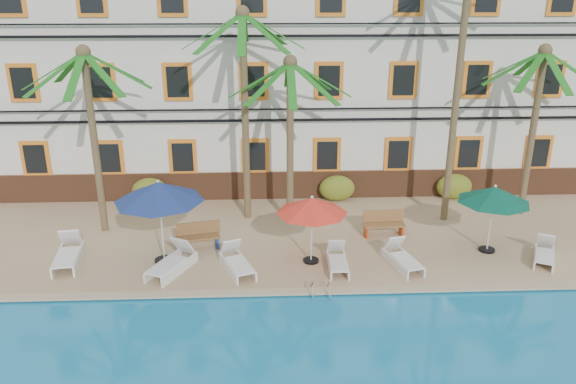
{
  "coord_description": "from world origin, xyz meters",
  "views": [
    {
      "loc": [
        -1.1,
        -15.48,
        8.88
      ],
      "look_at": [
        -0.31,
        3.0,
        2.0
      ],
      "focal_mm": 35.0,
      "sensor_mm": 36.0,
      "label": 1
    }
  ],
  "objects_px": {
    "bench_right": "(384,223)",
    "pool_ladder": "(321,294)",
    "umbrella_green": "(494,195)",
    "lounger_b": "(172,262)",
    "palm_a": "(91,114)",
    "lounger_a": "(68,254)",
    "palm_d": "(461,58)",
    "palm_c": "(290,116)",
    "umbrella_blue": "(159,192)",
    "umbrella_red": "(312,206)",
    "bench_left": "(198,236)",
    "lounger_c": "(237,262)",
    "lounger_d": "(337,260)",
    "lounger_f": "(544,253)",
    "palm_b": "(244,87)",
    "lounger_e": "(402,258)",
    "palm_e": "(537,106)"
  },
  "relations": [
    {
      "from": "lounger_c",
      "to": "bench_right",
      "type": "xyz_separation_m",
      "value": [
        5.23,
        2.48,
        0.18
      ]
    },
    {
      "from": "palm_a",
      "to": "umbrella_green",
      "type": "distance_m",
      "value": 13.99
    },
    {
      "from": "lounger_a",
      "to": "lounger_c",
      "type": "xyz_separation_m",
      "value": [
        5.55,
        -0.75,
        -0.03
      ]
    },
    {
      "from": "lounger_b",
      "to": "bench_left",
      "type": "xyz_separation_m",
      "value": [
        0.64,
        1.65,
        0.16
      ]
    },
    {
      "from": "umbrella_blue",
      "to": "lounger_f",
      "type": "distance_m",
      "value": 12.77
    },
    {
      "from": "palm_a",
      "to": "lounger_a",
      "type": "distance_m",
      "value": 4.88
    },
    {
      "from": "palm_d",
      "to": "bench_left",
      "type": "distance_m",
      "value": 11.14
    },
    {
      "from": "umbrella_green",
      "to": "lounger_b",
      "type": "relative_size",
      "value": 1.15
    },
    {
      "from": "umbrella_green",
      "to": "lounger_b",
      "type": "bearing_deg",
      "value": -174.66
    },
    {
      "from": "palm_e",
      "to": "palm_c",
      "type": "bearing_deg",
      "value": -176.73
    },
    {
      "from": "palm_a",
      "to": "umbrella_blue",
      "type": "distance_m",
      "value": 4.22
    },
    {
      "from": "pool_ladder",
      "to": "lounger_b",
      "type": "bearing_deg",
      "value": 160.64
    },
    {
      "from": "palm_a",
      "to": "umbrella_red",
      "type": "xyz_separation_m",
      "value": [
        7.48,
        -2.86,
        -2.42
      ]
    },
    {
      "from": "palm_c",
      "to": "lounger_b",
      "type": "distance_m",
      "value": 6.67
    },
    {
      "from": "umbrella_red",
      "to": "lounger_b",
      "type": "height_order",
      "value": "umbrella_red"
    },
    {
      "from": "pool_ladder",
      "to": "lounger_d",
      "type": "bearing_deg",
      "value": 66.7
    },
    {
      "from": "palm_d",
      "to": "lounger_a",
      "type": "xyz_separation_m",
      "value": [
        -13.45,
        -3.09,
        -5.87
      ]
    },
    {
      "from": "lounger_b",
      "to": "bench_left",
      "type": "relative_size",
      "value": 1.34
    },
    {
      "from": "palm_a",
      "to": "lounger_e",
      "type": "relative_size",
      "value": 3.52
    },
    {
      "from": "umbrella_blue",
      "to": "bench_left",
      "type": "distance_m",
      "value": 2.43
    },
    {
      "from": "lounger_c",
      "to": "bench_right",
      "type": "height_order",
      "value": "bench_right"
    },
    {
      "from": "palm_c",
      "to": "umbrella_green",
      "type": "xyz_separation_m",
      "value": [
        6.66,
        -2.76,
        -2.1
      ]
    },
    {
      "from": "umbrella_red",
      "to": "umbrella_green",
      "type": "distance_m",
      "value": 6.14
    },
    {
      "from": "umbrella_blue",
      "to": "umbrella_red",
      "type": "height_order",
      "value": "umbrella_blue"
    },
    {
      "from": "lounger_f",
      "to": "palm_d",
      "type": "bearing_deg",
      "value": 122.02
    },
    {
      "from": "palm_a",
      "to": "lounger_b",
      "type": "height_order",
      "value": "palm_a"
    },
    {
      "from": "lounger_b",
      "to": "lounger_e",
      "type": "relative_size",
      "value": 1.09
    },
    {
      "from": "palm_a",
      "to": "lounger_c",
      "type": "distance_m",
      "value": 7.33
    },
    {
      "from": "palm_c",
      "to": "umbrella_green",
      "type": "bearing_deg",
      "value": -22.53
    },
    {
      "from": "umbrella_red",
      "to": "bench_left",
      "type": "distance_m",
      "value": 4.3
    },
    {
      "from": "palm_c",
      "to": "lounger_e",
      "type": "xyz_separation_m",
      "value": [
        3.48,
        -3.72,
        -3.88
      ]
    },
    {
      "from": "palm_e",
      "to": "lounger_f",
      "type": "relative_size",
      "value": 3.75
    },
    {
      "from": "palm_e",
      "to": "lounger_d",
      "type": "bearing_deg",
      "value": -151.6
    },
    {
      "from": "lounger_a",
      "to": "lounger_e",
      "type": "relative_size",
      "value": 1.11
    },
    {
      "from": "bench_right",
      "to": "pool_ladder",
      "type": "bearing_deg",
      "value": -123.52
    },
    {
      "from": "lounger_d",
      "to": "pool_ladder",
      "type": "relative_size",
      "value": 2.3
    },
    {
      "from": "palm_e",
      "to": "bench_right",
      "type": "xyz_separation_m",
      "value": [
        -5.92,
        -1.85,
        -3.86
      ]
    },
    {
      "from": "lounger_f",
      "to": "bench_left",
      "type": "distance_m",
      "value": 11.66
    },
    {
      "from": "palm_a",
      "to": "lounger_a",
      "type": "xyz_separation_m",
      "value": [
        -0.5,
        -2.61,
        -4.09
      ]
    },
    {
      "from": "palm_a",
      "to": "palm_e",
      "type": "relative_size",
      "value": 1.02
    },
    {
      "from": "lounger_e",
      "to": "bench_right",
      "type": "xyz_separation_m",
      "value": [
        -0.13,
        2.4,
        0.19
      ]
    },
    {
      "from": "palm_b",
      "to": "palm_c",
      "type": "relative_size",
      "value": 1.26
    },
    {
      "from": "lounger_e",
      "to": "bench_left",
      "type": "xyz_separation_m",
      "value": [
        -6.77,
        1.61,
        0.19
      ]
    },
    {
      "from": "palm_d",
      "to": "bench_left",
      "type": "xyz_separation_m",
      "value": [
        -9.31,
        -2.15,
        -5.71
      ]
    },
    {
      "from": "palm_b",
      "to": "lounger_b",
      "type": "xyz_separation_m",
      "value": [
        -2.3,
        -4.34,
        -4.8
      ]
    },
    {
      "from": "palm_c",
      "to": "umbrella_blue",
      "type": "bearing_deg",
      "value": -144.23
    },
    {
      "from": "lounger_b",
      "to": "lounger_c",
      "type": "height_order",
      "value": "lounger_b"
    },
    {
      "from": "palm_d",
      "to": "pool_ladder",
      "type": "distance_m",
      "value": 9.81
    },
    {
      "from": "lounger_a",
      "to": "lounger_b",
      "type": "distance_m",
      "value": 3.56
    },
    {
      "from": "palm_e",
      "to": "pool_ladder",
      "type": "xyz_separation_m",
      "value": [
        -8.61,
        -5.9,
        -4.33
      ]
    }
  ]
}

